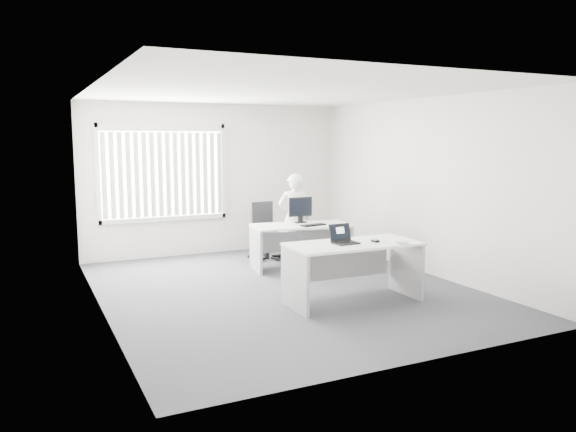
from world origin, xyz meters
name	(u,v)px	position (x,y,z in m)	size (l,w,h in m)	color
ground	(283,289)	(0.00, 0.00, 0.00)	(6.00, 6.00, 0.00)	#515058
wall_back	(216,179)	(0.00, 3.00, 1.40)	(5.00, 0.02, 2.80)	silver
wall_front	(420,220)	(0.00, -3.00, 1.40)	(5.00, 0.02, 2.80)	silver
wall_left	(98,201)	(-2.50, 0.00, 1.40)	(0.02, 6.00, 2.80)	silver
wall_right	(424,186)	(2.50, 0.00, 1.40)	(0.02, 6.00, 2.80)	silver
ceiling	(283,91)	(0.00, 0.00, 2.80)	(5.00, 6.00, 0.02)	silver
window	(163,173)	(-1.00, 2.96, 1.55)	(2.32, 0.06, 1.76)	silver
blinds	(164,175)	(-1.00, 2.90, 1.52)	(2.20, 0.10, 1.50)	silver
desk_near	(353,259)	(0.56, -0.98, 0.58)	(1.76, 0.85, 0.80)	white
desk_far	(301,237)	(0.86, 1.12, 0.53)	(1.70, 0.97, 0.74)	white
office_chair	(266,241)	(0.61, 2.03, 0.32)	(0.63, 0.63, 1.02)	black
person	(294,218)	(0.98, 1.64, 0.78)	(0.57, 0.37, 1.56)	white
laptop	(346,234)	(0.43, -0.99, 0.92)	(0.32, 0.28, 0.25)	black
paper_sheet	(379,242)	(0.89, -1.08, 0.80)	(0.32, 0.23, 0.00)	silver
mouse	(375,240)	(0.84, -1.06, 0.82)	(0.06, 0.11, 0.05)	#B1B1B4
booklet	(402,243)	(1.11, -1.28, 0.80)	(0.13, 0.19, 0.01)	silver
keyboard	(313,225)	(0.98, 0.92, 0.75)	(0.44, 0.15, 0.02)	black
monitor	(300,210)	(0.93, 1.30, 0.95)	(0.44, 0.13, 0.44)	black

